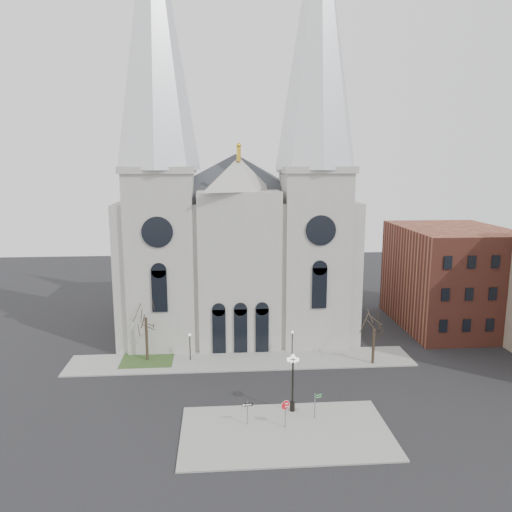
{
  "coord_description": "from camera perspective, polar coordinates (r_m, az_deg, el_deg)",
  "views": [
    {
      "loc": [
        -2.59,
        -43.9,
        22.93
      ],
      "look_at": [
        1.44,
        8.0,
        13.07
      ],
      "focal_mm": 35.0,
      "sensor_mm": 36.0,
      "label": 1
    }
  ],
  "objects": [
    {
      "name": "ped_lamp_left",
      "position": [
        59.21,
        -7.57,
        -9.74
      ],
      "size": [
        0.32,
        0.32,
        3.26
      ],
      "color": "black",
      "rests_on": "sidewalk_far"
    },
    {
      "name": "sidewalk_near",
      "position": [
        45.46,
        3.43,
        -19.48
      ],
      "size": [
        18.0,
        10.0,
        0.14
      ],
      "primitive_type": "cube",
      "color": "gray",
      "rests_on": "ground"
    },
    {
      "name": "street_name_sign",
      "position": [
        47.1,
        6.84,
        -16.4
      ],
      "size": [
        0.72,
        0.27,
        2.35
      ],
      "rotation": [
        0.0,
        0.0,
        0.31
      ],
      "color": "slate",
      "rests_on": "sidewalk_near"
    },
    {
      "name": "one_way_sign",
      "position": [
        45.74,
        -0.99,
        -17.09
      ],
      "size": [
        0.94,
        0.09,
        2.14
      ],
      "rotation": [
        0.0,
        0.0,
        0.06
      ],
      "color": "slate",
      "rests_on": "sidewalk_near"
    },
    {
      "name": "stop_sign",
      "position": [
        45.23,
        3.37,
        -16.93
      ],
      "size": [
        0.92,
        0.1,
        2.55
      ],
      "rotation": [
        0.0,
        0.0,
        0.07
      ],
      "color": "slate",
      "rests_on": "sidewalk_near"
    },
    {
      "name": "sidewalk_far",
      "position": [
        59.53,
        -1.64,
        -11.87
      ],
      "size": [
        40.0,
        6.0,
        0.14
      ],
      "primitive_type": "cube",
      "color": "gray",
      "rests_on": "ground"
    },
    {
      "name": "grass_patch",
      "position": [
        60.97,
        -12.29,
        -11.54
      ],
      "size": [
        6.0,
        5.0,
        0.18
      ],
      "primitive_type": "cube",
      "color": "#28401B",
      "rests_on": "ground"
    },
    {
      "name": "bg_building_brick",
      "position": [
        75.23,
        21.37,
        -2.26
      ],
      "size": [
        14.0,
        18.0,
        14.0
      ],
      "primitive_type": "cube",
      "color": "brown",
      "rests_on": "ground"
    },
    {
      "name": "ped_lamp_right",
      "position": [
        59.73,
        4.16,
        -9.48
      ],
      "size": [
        0.32,
        0.32,
        3.26
      ],
      "color": "black",
      "rests_on": "sidewalk_far"
    },
    {
      "name": "globe_lamp",
      "position": [
        47.17,
        4.22,
        -13.45
      ],
      "size": [
        1.49,
        1.49,
        5.57
      ],
      "rotation": [
        0.0,
        0.0,
        0.29
      ],
      "color": "black",
      "rests_on": "sidewalk_near"
    },
    {
      "name": "cathedral",
      "position": [
        66.96,
        -2.23,
        6.9
      ],
      "size": [
        33.0,
        26.66,
        54.0
      ],
      "color": "#A4A299",
      "rests_on": "ground"
    },
    {
      "name": "ground",
      "position": [
        49.6,
        -0.98,
        -16.82
      ],
      "size": [
        160.0,
        160.0,
        0.0
      ],
      "primitive_type": "plane",
      "color": "black",
      "rests_on": "ground"
    },
    {
      "name": "tree_right",
      "position": [
        58.73,
        13.36,
        -7.9
      ],
      "size": [
        3.2,
        3.2,
        6.0
      ],
      "color": "black",
      "rests_on": "ground"
    },
    {
      "name": "tree_left",
      "position": [
        59.13,
        -12.5,
        -6.6
      ],
      "size": [
        3.2,
        3.2,
        7.5
      ],
      "color": "black",
      "rests_on": "ground"
    }
  ]
}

